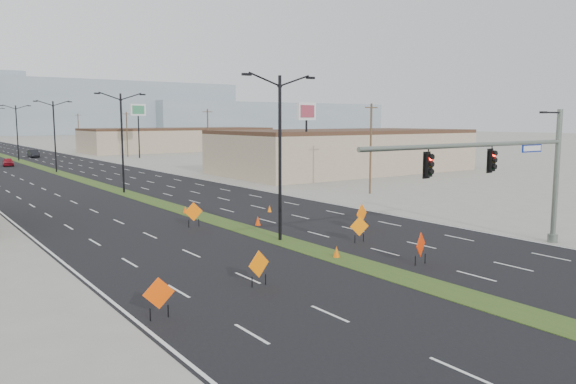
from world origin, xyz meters
TOP-DOWN VIEW (x-y plane):
  - ground at (0.00, 0.00)m, footprint 600.00×600.00m
  - road_surface at (0.00, 100.00)m, footprint 25.00×400.00m
  - median_strip at (0.00, 100.00)m, footprint 2.00×400.00m
  - building_se_near at (34.00, 45.00)m, footprint 36.00×18.00m
  - building_se_far at (38.00, 110.00)m, footprint 44.00×16.00m
  - mesa_center at (40.00, 300.00)m, footprint 220.00×50.00m
  - mesa_east at (180.00, 290.00)m, footprint 160.00×50.00m
  - signal_mast at (8.56, 2.00)m, footprint 16.30×0.60m
  - streetlight_0 at (0.00, 12.00)m, footprint 5.15×0.24m
  - streetlight_1 at (0.00, 40.00)m, footprint 5.15×0.24m
  - streetlight_2 at (0.00, 68.00)m, footprint 5.15×0.24m
  - streetlight_3 at (0.00, 96.00)m, footprint 5.15×0.24m
  - utility_pole_0 at (20.00, 25.00)m, footprint 1.60×0.20m
  - utility_pole_1 at (20.00, 60.00)m, footprint 1.60×0.20m
  - utility_pole_2 at (20.00, 95.00)m, footprint 1.60×0.20m
  - utility_pole_3 at (20.00, 130.00)m, footprint 1.60×0.20m
  - car_left at (-3.72, 83.64)m, footprint 2.03×4.05m
  - car_mid at (4.13, 104.26)m, footprint 1.74×4.72m
  - construction_sign_0 at (-11.50, 3.26)m, footprint 1.21×0.19m
  - construction_sign_1 at (-6.24, 4.64)m, footprint 1.21×0.30m
  - construction_sign_2 at (-2.42, 19.00)m, footprint 1.32×0.12m
  - construction_sign_3 at (2.50, 3.00)m, footprint 1.19×0.53m
  - construction_sign_4 at (3.58, 8.75)m, footprint 1.15×0.43m
  - construction_sign_5 at (6.41, 11.61)m, footprint 1.28×0.45m
  - cone_0 at (-0.04, 6.61)m, footprint 0.45×0.45m
  - cone_1 at (1.52, 16.95)m, footprint 0.48×0.48m
  - cone_2 at (5.39, 21.29)m, footprint 0.42×0.42m
  - cone_3 at (-0.44, 24.58)m, footprint 0.47×0.47m
  - pole_sign_east_near at (20.71, 36.53)m, footprint 3.07×1.01m
  - pole_sign_east_far at (20.62, 90.15)m, footprint 3.39×1.21m

SIDE VIEW (x-z plane):
  - ground at x=0.00m, z-range 0.00..0.00m
  - road_surface at x=0.00m, z-range -0.01..0.01m
  - median_strip at x=0.00m, z-range -0.02..0.02m
  - cone_2 at x=5.39m, z-range 0.00..0.57m
  - cone_3 at x=-0.44m, z-range 0.00..0.63m
  - cone_0 at x=-0.04m, z-range 0.00..0.65m
  - cone_1 at x=1.52m, z-range 0.00..0.68m
  - car_left at x=-3.72m, z-range 0.00..1.32m
  - car_mid at x=4.13m, z-range 0.00..1.54m
  - construction_sign_4 at x=3.58m, z-range 0.14..1.74m
  - construction_sign_0 at x=-11.50m, z-range 0.14..1.75m
  - construction_sign_1 at x=-6.24m, z-range 0.14..1.78m
  - construction_sign_3 at x=2.50m, z-range 0.15..1.84m
  - construction_sign_2 at x=-2.42m, z-range 0.16..1.91m
  - construction_sign_5 at x=6.41m, z-range 0.16..1.94m
  - building_se_far at x=38.00m, z-range 0.00..5.00m
  - building_se_near at x=34.00m, z-range 0.00..5.50m
  - utility_pole_0 at x=20.00m, z-range 0.17..9.17m
  - utility_pole_1 at x=20.00m, z-range 0.17..9.17m
  - utility_pole_2 at x=20.00m, z-range 0.17..9.17m
  - utility_pole_3 at x=20.00m, z-range 0.17..9.17m
  - signal_mast at x=8.56m, z-range 0.79..8.79m
  - streetlight_0 at x=0.00m, z-range 0.41..10.43m
  - streetlight_1 at x=0.00m, z-range 0.41..10.43m
  - streetlight_2 at x=0.00m, z-range 0.41..10.43m
  - streetlight_3 at x=0.00m, z-range 0.41..10.43m
  - pole_sign_east_near at x=20.71m, z-range 2.96..12.37m
  - pole_sign_east_far at x=20.62m, z-range 3.38..13.86m
  - mesa_east at x=180.00m, z-range 0.00..18.00m
  - mesa_center at x=40.00m, z-range 0.00..28.00m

